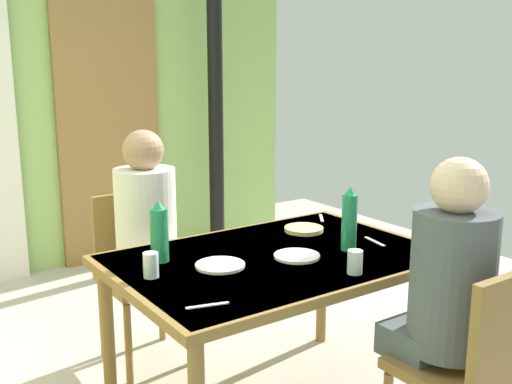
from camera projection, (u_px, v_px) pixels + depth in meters
name	position (u px, v px, depth m)	size (l,w,h in m)	color
wall_back	(40.00, 98.00, 4.31)	(4.17, 0.10, 2.56)	#96C068
door_wooden	(110.00, 133.00, 4.57)	(0.80, 0.05, 2.00)	olive
stove_pipe_column	(215.00, 95.00, 4.73)	(0.12, 0.12, 2.56)	black
dining_table	(276.00, 271.00, 2.56)	(1.37, 0.93, 0.73)	brown
chair_near_diner	(476.00, 365.00, 2.09)	(0.40, 0.40, 0.87)	brown
chair_far_diner	(138.00, 266.00, 3.10)	(0.40, 0.40, 0.87)	brown
person_near_diner	(449.00, 277.00, 2.14)	(0.30, 0.37, 0.77)	#4A5559
person_far_diner	(147.00, 219.00, 2.93)	(0.30, 0.37, 0.77)	silver
water_bottle_green_near	(159.00, 233.00, 2.45)	(0.07, 0.07, 0.26)	#1F7C4C
water_bottle_green_far	(349.00, 220.00, 2.59)	(0.07, 0.07, 0.28)	#1F8250
dinner_plate_near_left	(220.00, 265.00, 2.41)	(0.20, 0.20, 0.01)	white
dinner_plate_near_right	(297.00, 256.00, 2.52)	(0.20, 0.20, 0.01)	white
drinking_glass_by_near_diner	(151.00, 265.00, 2.28)	(0.06, 0.06, 0.10)	silver
drinking_glass_by_far_diner	(355.00, 262.00, 2.32)	(0.06, 0.06, 0.09)	silver
bread_plate_sliced	(304.00, 229.00, 2.91)	(0.19, 0.19, 0.02)	#DBB77A
cutlery_knife_near	(375.00, 241.00, 2.74)	(0.15, 0.02, 0.00)	silver
cutlery_fork_near	(207.00, 305.00, 2.02)	(0.15, 0.02, 0.00)	silver
cutlery_knife_far	(321.00, 218.00, 3.15)	(0.15, 0.02, 0.00)	silver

